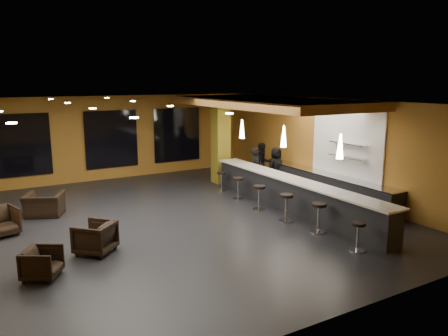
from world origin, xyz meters
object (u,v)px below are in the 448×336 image
bar_stool_0 (358,233)px  bar_stool_4 (238,185)px  staff_a (256,168)px  column (221,140)px  armchair_b (95,238)px  bar_stool_5 (222,179)px  bar_stool_1 (319,214)px  staff_b (263,163)px  armchair_c (0,222)px  armchair_d (44,205)px  armchair_a (42,263)px  pendant_2 (242,129)px  staff_c (276,167)px  bar_stool_3 (259,194)px  pendant_0 (340,146)px  pendant_1 (284,136)px  prep_counter (327,187)px  bar_stool_2 (286,204)px  bar_counter (292,195)px

bar_stool_0 → bar_stool_4: bearing=90.0°
staff_a → column: bearing=89.2°
column → armchair_b: 8.20m
bar_stool_0 → bar_stool_5: bearing=89.1°
bar_stool_1 → bar_stool_5: (0.02, 5.38, -0.08)m
staff_b → armchair_c: (-9.66, -1.48, -0.43)m
armchair_d → bar_stool_4: bearing=-168.1°
bar_stool_4 → staff_a: bearing=34.1°
armchair_a → armchair_b: bearing=-26.8°
armchair_a → armchair_c: (-0.60, 3.30, 0.07)m
armchair_a → staff_a: bearing=-32.0°
pendant_2 → staff_c: 2.25m
armchair_d → bar_stool_3: bar_stool_3 is taller
pendant_0 → pendant_2: same height
pendant_1 → staff_a: size_ratio=0.44×
prep_counter → armchair_a: size_ratio=8.28×
column → bar_stool_0: (-0.79, -8.12, -1.28)m
bar_stool_2 → bar_stool_5: (0.19, 4.17, -0.08)m
staff_c → bar_stool_4: 2.60m
staff_a → bar_stool_1: (-1.31, -4.96, -0.27)m
column → bar_stool_3: (-0.89, -4.04, -1.23)m
pendant_0 → armchair_c: size_ratio=0.81×
bar_counter → pendant_2: 3.52m
staff_c → bar_stool_4: (-2.38, -1.01, -0.26)m
pendant_0 → staff_c: pendant_0 is taller
bar_counter → bar_stool_2: bar_counter is taller
prep_counter → bar_stool_3: (-2.89, 0.06, 0.09)m
pendant_2 → armchair_b: size_ratio=0.82×
bar_counter → armchair_d: 7.77m
armchair_b → armchair_c: (-1.92, 2.49, 0.01)m
bar_stool_1 → armchair_c: bearing=151.5°
bar_stool_2 → staff_a: bearing=68.4°
bar_counter → bar_stool_3: 1.05m
bar_counter → pendant_0: pendant_0 is taller
bar_stool_1 → bar_stool_3: bar_stool_1 is taller
pendant_1 → armchair_a: (-7.69, -1.70, -2.02)m
pendant_0 → armchair_d: size_ratio=0.64×
bar_stool_5 → armchair_a: bearing=-147.0°
armchair_b → bar_stool_2: bearing=131.4°
pendant_1 → bar_stool_0: 4.51m
pendant_0 → staff_c: size_ratio=0.46×
bar_stool_1 → bar_stool_5: 5.38m
armchair_c → bar_stool_0: size_ratio=1.17×
armchair_b → bar_stool_3: bar_stool_3 is taller
prep_counter → pendant_1: 2.77m
column → bar_stool_0: size_ratio=4.73×
bar_stool_0 → bar_stool_2: bearing=91.7°
armchair_a → staff_b: bearing=-30.7°
staff_a → staff_c: bearing=-17.5°
bar_counter → bar_stool_5: bar_counter is taller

